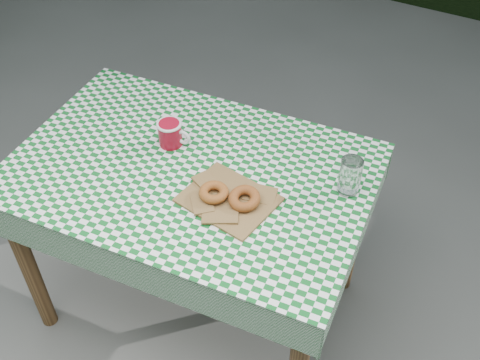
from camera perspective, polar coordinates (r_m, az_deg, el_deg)
name	(u,v)px	position (r m, az deg, el deg)	size (l,w,h in m)	color
ground	(183,264)	(2.61, -5.66, -8.20)	(60.00, 60.00, 0.00)	#585852
table	(196,244)	(2.19, -4.36, -6.25)	(1.16, 0.77, 0.75)	#52341C
tablecloth	(190,170)	(1.91, -4.96, 1.02)	(1.18, 0.79, 0.01)	#0D581E
paper_bag	(229,199)	(1.80, -1.12, -1.87)	(0.27, 0.22, 0.01)	brown
bagel_front	(214,192)	(1.79, -2.59, -1.22)	(0.09, 0.09, 0.03)	#9F6021
bagel_back	(244,198)	(1.77, 0.44, -1.83)	(0.10, 0.10, 0.03)	brown
coffee_mug	(170,134)	(1.99, -6.89, 4.55)	(0.16, 0.16, 0.09)	maroon
drinking_glass	(350,176)	(1.82, 10.76, 0.39)	(0.07, 0.07, 0.12)	white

